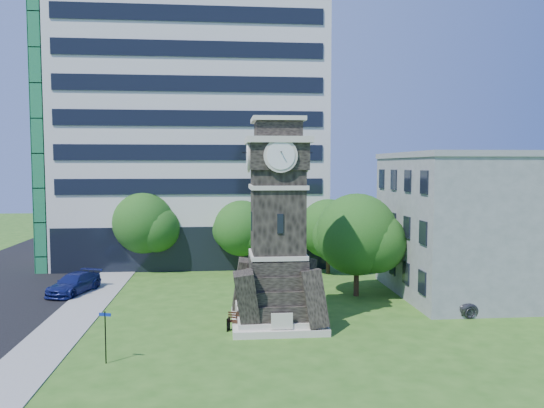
{
  "coord_description": "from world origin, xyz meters",
  "views": [
    {
      "loc": [
        -0.16,
        -28.86,
        9.44
      ],
      "look_at": [
        3.2,
        7.77,
        6.78
      ],
      "focal_mm": 35.0,
      "sensor_mm": 36.0,
      "label": 1
    }
  ],
  "objects": [
    {
      "name": "clock_tower",
      "position": [
        3.0,
        2.0,
        5.28
      ],
      "size": [
        5.4,
        5.4,
        12.22
      ],
      "color": "beige",
      "rests_on": "ground"
    },
    {
      "name": "park_bench",
      "position": [
        0.98,
        1.06,
        0.53
      ],
      "size": [
        1.92,
        0.51,
        0.99
      ],
      "rotation": [
        0.0,
        0.0,
        -0.33
      ],
      "color": "black",
      "rests_on": "ground"
    },
    {
      "name": "car_east_lot",
      "position": [
        16.39,
        3.21,
        0.65
      ],
      "size": [
        4.98,
        2.91,
        1.3
      ],
      "primitive_type": "imported",
      "rotation": [
        0.0,
        0.0,
        1.74
      ],
      "color": "#47474C",
      "rests_on": "ground"
    },
    {
      "name": "ground",
      "position": [
        0.0,
        0.0,
        0.0
      ],
      "size": [
        160.0,
        160.0,
        0.0
      ],
      "primitive_type": "plane",
      "color": "#2E5E1A",
      "rests_on": "ground"
    },
    {
      "name": "car_street_north",
      "position": [
        -11.24,
        10.98,
        0.73
      ],
      "size": [
        3.56,
        5.45,
        1.47
      ],
      "primitive_type": "imported",
      "rotation": [
        0.0,
        0.0,
        -0.33
      ],
      "color": "navy",
      "rests_on": "ground"
    },
    {
      "name": "office_tall",
      "position": [
        -3.2,
        25.84,
        14.22
      ],
      "size": [
        26.2,
        15.11,
        28.6
      ],
      "color": "silver",
      "rests_on": "ground"
    },
    {
      "name": "sidewalk",
      "position": [
        -9.5,
        5.0,
        0.03
      ],
      "size": [
        3.0,
        70.0,
        0.06
      ],
      "primitive_type": "cube",
      "color": "gray",
      "rests_on": "ground"
    },
    {
      "name": "tree_nc",
      "position": [
        1.48,
        17.37,
        3.8
      ],
      "size": [
        5.4,
        4.91,
        6.42
      ],
      "rotation": [
        0.0,
        0.0,
        0.34
      ],
      "color": "#332114",
      "rests_on": "ground"
    },
    {
      "name": "tree_ne",
      "position": [
        9.0,
        16.38,
        3.82
      ],
      "size": [
        5.66,
        5.15,
        6.55
      ],
      "rotation": [
        0.0,
        0.0,
        0.42
      ],
      "color": "#332114",
      "rests_on": "ground"
    },
    {
      "name": "tree_east",
      "position": [
        9.47,
        8.3,
        4.33
      ],
      "size": [
        6.49,
        5.9,
        7.46
      ],
      "rotation": [
        0.0,
        0.0,
        0.29
      ],
      "color": "#332114",
      "rests_on": "ground"
    },
    {
      "name": "street_sign",
      "position": [
        -5.81,
        -3.54,
        1.59
      ],
      "size": [
        0.61,
        0.06,
        2.53
      ],
      "rotation": [
        0.0,
        0.0,
        -0.29
      ],
      "color": "black",
      "rests_on": "ground"
    },
    {
      "name": "office_low",
      "position": [
        19.97,
        8.0,
        5.21
      ],
      "size": [
        15.2,
        12.2,
        10.4
      ],
      "color": "#9A9D9F",
      "rests_on": "ground"
    },
    {
      "name": "tree_nw",
      "position": [
        -7.17,
        19.14,
        4.19
      ],
      "size": [
        6.17,
        5.61,
        7.17
      ],
      "rotation": [
        0.0,
        0.0,
        0.17
      ],
      "color": "#332114",
      "rests_on": "ground"
    }
  ]
}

